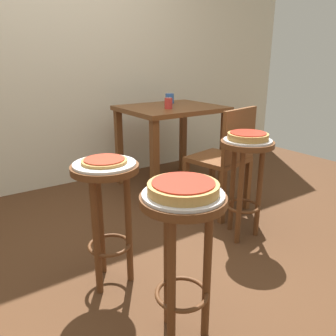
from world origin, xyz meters
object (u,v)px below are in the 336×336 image
object	(u,v)px
pizza_middle	(248,136)
pizza_leftside	(104,161)
stool_middle	(245,169)
serving_plate_middle	(248,140)
stool_leftside	(107,200)
condiment_shaker	(170,102)
serving_plate_leftside	(104,164)
dining_table	(171,120)
pizza_foreground	(183,188)
cup_near_edge	(168,103)
stool_foreground	(183,239)
serving_plate_foreground	(183,194)
wooden_chair	(225,156)
cup_far_edge	(170,98)

from	to	relation	value
pizza_middle	pizza_leftside	distance (m)	0.98
stool_middle	serving_plate_middle	world-z (taller)	serving_plate_middle
stool_leftside	condiment_shaker	xyz separation A→B (m)	(1.13, 1.04, 0.32)
serving_plate_leftside	dining_table	bearing A→B (deg)	42.52
serving_plate_leftside	condiment_shaker	distance (m)	1.54
pizza_foreground	cup_near_edge	xyz separation A→B (m)	(0.96, 1.48, 0.10)
stool_leftside	condiment_shaker	size ratio (longest dim) A/B	8.37
pizza_middle	serving_plate_leftside	xyz separation A→B (m)	(-0.98, 0.05, -0.03)
stool_middle	stool_foreground	bearing A→B (deg)	-151.24
serving_plate_foreground	condiment_shaker	size ratio (longest dim) A/B	3.98
stool_middle	serving_plate_middle	size ratio (longest dim) A/B	2.19
serving_plate_foreground	stool_leftside	bearing A→B (deg)	98.89
cup_near_edge	wooden_chair	size ratio (longest dim) A/B	0.11
pizza_foreground	pizza_leftside	bearing A→B (deg)	98.89
stool_foreground	pizza_leftside	world-z (taller)	pizza_leftside
pizza_foreground	condiment_shaker	world-z (taller)	condiment_shaker
condiment_shaker	pizza_middle	bearing A→B (deg)	-97.63
stool_leftside	dining_table	xyz separation A→B (m)	(1.15, 1.05, 0.15)
wooden_chair	serving_plate_foreground	bearing A→B (deg)	-141.05
pizza_middle	serving_plate_middle	bearing A→B (deg)	90.00
serving_plate_leftside	pizza_leftside	distance (m)	0.02
condiment_shaker	serving_plate_leftside	bearing A→B (deg)	-137.18
serving_plate_leftside	cup_far_edge	bearing A→B (deg)	44.53
serving_plate_leftside	pizza_leftside	xyz separation A→B (m)	(0.00, 0.00, 0.02)
condiment_shaker	stool_middle	bearing A→B (deg)	-97.63
cup_far_edge	serving_plate_middle	bearing A→B (deg)	-102.72
pizza_middle	serving_plate_leftside	distance (m)	0.98
dining_table	wooden_chair	world-z (taller)	wooden_chair
stool_middle	wooden_chair	world-z (taller)	wooden_chair
serving_plate_middle	dining_table	size ratio (longest dim) A/B	0.36
stool_leftside	serving_plate_foreground	bearing A→B (deg)	-81.11
stool_foreground	cup_far_edge	bearing A→B (deg)	56.52
cup_near_edge	cup_far_edge	size ratio (longest dim) A/B	1.00
serving_plate_leftside	cup_near_edge	distance (m)	1.41
stool_middle	stool_leftside	size ratio (longest dim) A/B	1.00
condiment_shaker	wooden_chair	distance (m)	0.80
dining_table	cup_near_edge	size ratio (longest dim) A/B	9.43
serving_plate_foreground	cup_near_edge	size ratio (longest dim) A/B	3.49
serving_plate_middle	wooden_chair	xyz separation A→B (m)	(0.17, 0.37, -0.22)
serving_plate_foreground	wooden_chair	distance (m)	1.39
serving_plate_foreground	stool_middle	size ratio (longest dim) A/B	0.48
dining_table	pizza_middle	bearing A→B (deg)	-98.79
serving_plate_foreground	serving_plate_middle	xyz separation A→B (m)	(0.89, 0.49, 0.00)
pizza_leftside	dining_table	size ratio (longest dim) A/B	0.26
stool_foreground	dining_table	size ratio (longest dim) A/B	0.78
dining_table	stool_leftside	bearing A→B (deg)	-137.48
serving_plate_middle	stool_middle	bearing A→B (deg)	180.00
cup_near_edge	dining_table	bearing A→B (deg)	46.65
serving_plate_foreground	serving_plate_leftside	world-z (taller)	same
pizza_middle	wooden_chair	world-z (taller)	wooden_chair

